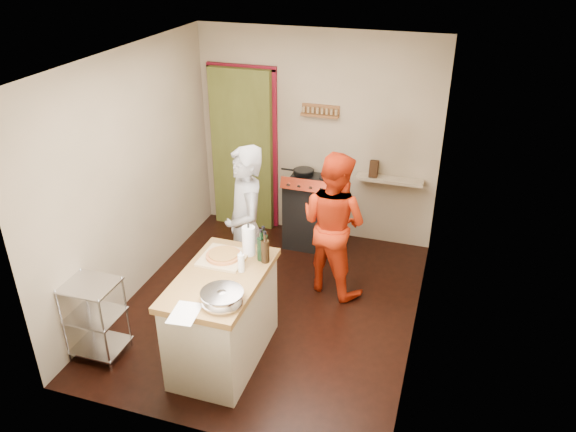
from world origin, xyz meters
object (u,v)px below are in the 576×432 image
object	(u,v)px
person_stripe	(246,229)
person_red	(334,223)
stove	(311,211)
wire_shelving	(95,316)
island	(223,315)

from	to	relation	value
person_stripe	person_red	xyz separation A→B (m)	(0.79, 0.53, -0.08)
person_stripe	stove	bearing A→B (deg)	132.31
person_stripe	person_red	world-z (taller)	person_stripe
wire_shelving	island	world-z (taller)	island
island	person_red	bearing A→B (deg)	65.01
person_stripe	person_red	bearing A→B (deg)	88.35
island	wire_shelving	bearing A→B (deg)	-164.56
stove	person_red	size ratio (longest dim) A/B	0.63
stove	person_red	distance (m)	1.06
island	person_stripe	bearing A→B (deg)	97.76
wire_shelving	person_red	bearing A→B (deg)	43.94
island	stove	bearing A→B (deg)	85.44
person_red	stove	bearing A→B (deg)	-38.96
stove	wire_shelving	world-z (taller)	stove
wire_shelving	person_red	size ratio (longest dim) A/B	0.50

